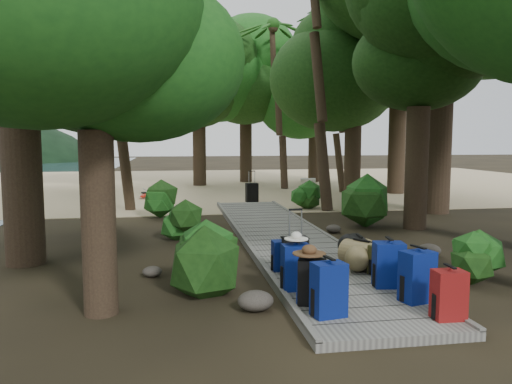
{
  "coord_description": "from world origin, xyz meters",
  "views": [
    {
      "loc": [
        -2.47,
        -9.94,
        2.28
      ],
      "look_at": [
        -0.47,
        2.06,
        1.0
      ],
      "focal_mm": 35.0,
      "sensor_mm": 36.0,
      "label": 1
    }
  ],
  "objects": [
    {
      "name": "ground",
      "position": [
        0.0,
        0.0,
        0.0
      ],
      "size": [
        120.0,
        120.0,
        0.0
      ],
      "primitive_type": "plane",
      "color": "#302718",
      "rests_on": "ground"
    },
    {
      "name": "sand_beach",
      "position": [
        0.0,
        16.0,
        0.01
      ],
      "size": [
        40.0,
        22.0,
        0.02
      ],
      "primitive_type": "cube",
      "color": "tan",
      "rests_on": "ground"
    },
    {
      "name": "boardwalk",
      "position": [
        0.0,
        1.0,
        0.06
      ],
      "size": [
        2.0,
        12.0,
        0.12
      ],
      "primitive_type": "cube",
      "color": "gray",
      "rests_on": "ground"
    },
    {
      "name": "backpack_left_a",
      "position": [
        -0.62,
        -4.23,
        0.49
      ],
      "size": [
        0.44,
        0.34,
        0.74
      ],
      "primitive_type": null,
      "rotation": [
        0.0,
        0.0,
        0.18
      ],
      "color": "navy",
      "rests_on": "boardwalk"
    },
    {
      "name": "backpack_left_b",
      "position": [
        -0.7,
        -3.77,
        0.45
      ],
      "size": [
        0.43,
        0.36,
        0.67
      ],
      "primitive_type": null,
      "rotation": [
        0.0,
        0.0,
        -0.32
      ],
      "color": "black",
      "rests_on": "boardwalk"
    },
    {
      "name": "backpack_left_c",
      "position": [
        -0.75,
        -3.09,
        0.49
      ],
      "size": [
        0.4,
        0.29,
        0.73
      ],
      "primitive_type": null,
      "rotation": [
        0.0,
        0.0,
        0.03
      ],
      "color": "navy",
      "rests_on": "boardwalk"
    },
    {
      "name": "backpack_left_d",
      "position": [
        -0.69,
        -2.01,
        0.4
      ],
      "size": [
        0.36,
        0.27,
        0.55
      ],
      "primitive_type": null,
      "rotation": [
        0.0,
        0.0,
        0.02
      ],
      "color": "navy",
      "rests_on": "boardwalk"
    },
    {
      "name": "backpack_right_a",
      "position": [
        0.78,
        -4.57,
        0.45
      ],
      "size": [
        0.38,
        0.27,
        0.66
      ],
      "primitive_type": null,
      "rotation": [
        0.0,
        0.0,
        -0.03
      ],
      "color": "maroon",
      "rests_on": "boardwalk"
    },
    {
      "name": "backpack_right_b",
      "position": [
        0.72,
        -3.89,
        0.5
      ],
      "size": [
        0.48,
        0.39,
        0.76
      ],
      "primitive_type": null,
      "rotation": [
        0.0,
        0.0,
        0.25
      ],
      "color": "navy",
      "rests_on": "boardwalk"
    },
    {
      "name": "backpack_right_c",
      "position": [
        0.64,
        -3.19,
        0.49
      ],
      "size": [
        0.47,
        0.36,
        0.73
      ],
      "primitive_type": null,
      "rotation": [
        0.0,
        0.0,
        -0.14
      ],
      "color": "navy",
      "rests_on": "boardwalk"
    },
    {
      "name": "backpack_right_d",
      "position": [
        0.8,
        -2.53,
        0.38
      ],
      "size": [
        0.4,
        0.34,
        0.53
      ],
      "primitive_type": null,
      "rotation": [
        0.0,
        0.0,
        0.32
      ],
      "color": "#3B3A16",
      "rests_on": "boardwalk"
    },
    {
      "name": "duffel_right_khaki",
      "position": [
        0.66,
        -2.05,
        0.34
      ],
      "size": [
        0.73,
        0.8,
        0.44
      ],
      "primitive_type": null,
      "rotation": [
        0.0,
        0.0,
        0.56
      ],
      "color": "olive",
      "rests_on": "boardwalk"
    },
    {
      "name": "duffel_right_black",
      "position": [
        0.75,
        -1.71,
        0.35
      ],
      "size": [
        0.54,
        0.77,
        0.46
      ],
      "primitive_type": null,
      "rotation": [
        0.0,
        0.0,
        -0.12
      ],
      "color": "black",
      "rests_on": "boardwalk"
    },
    {
      "name": "suitcase_on_boardwalk",
      "position": [
        -0.56,
        -2.33,
        0.43
      ],
      "size": [
        0.4,
        0.22,
        0.62
      ],
      "primitive_type": null,
      "rotation": [
        0.0,
        0.0,
        0.01
      ],
      "color": "black",
      "rests_on": "boardwalk"
    },
    {
      "name": "lone_suitcase_on_sand",
      "position": [
        0.35,
        7.89,
        0.36
      ],
      "size": [
        0.47,
        0.32,
        0.69
      ],
      "primitive_type": null,
      "rotation": [
        0.0,
        0.0,
        0.16
      ],
      "color": "black",
      "rests_on": "sand_beach"
    },
    {
      "name": "hat_brown",
      "position": [
        -0.73,
        -3.74,
        0.86
      ],
      "size": [
        0.44,
        0.44,
        0.13
      ],
      "primitive_type": null,
      "color": "#51351E",
      "rests_on": "backpack_left_b"
    },
    {
      "name": "hat_white",
      "position": [
        -0.74,
        -3.07,
        0.91
      ],
      "size": [
        0.35,
        0.35,
        0.12
      ],
      "primitive_type": null,
      "color": "silver",
      "rests_on": "backpack_left_c"
    },
    {
      "name": "kayak",
      "position": [
        -3.53,
        9.95,
        0.16
      ],
      "size": [
        1.19,
        2.86,
        0.28
      ],
      "primitive_type": "ellipsoid",
      "rotation": [
        0.0,
        0.0,
        -0.21
      ],
      "color": "#AF1B0F",
      "rests_on": "sand_beach"
    },
    {
      "name": "sun_lounger",
      "position": [
        3.22,
        9.84,
        0.34
      ],
      "size": [
        1.15,
        2.08,
        0.64
      ],
      "primitive_type": null,
      "rotation": [
        0.0,
        0.0,
        -0.27
      ],
      "color": "silver",
      "rests_on": "sand_beach"
    },
    {
      "name": "tree_right_c",
      "position": [
        3.65,
        1.89,
        4.08
      ],
      "size": [
        4.72,
        4.72,
        8.17
      ],
      "primitive_type": null,
      "color": "black",
      "rests_on": "ground"
    },
    {
      "name": "tree_right_d",
      "position": [
        5.62,
        4.39,
        5.95
      ],
      "size": [
        6.49,
        6.49,
        11.9
      ],
      "primitive_type": null,
      "color": "black",
      "rests_on": "ground"
    },
    {
      "name": "tree_right_e",
      "position": [
        4.09,
        7.66,
        4.37
      ],
      "size": [
        4.85,
        4.85,
        8.74
      ],
      "primitive_type": null,
      "color": "black",
      "rests_on": "ground"
    },
    {
      "name": "tree_right_f",
      "position": [
        6.84,
        9.85,
        5.07
      ],
      "size": [
        5.68,
        5.68,
        10.15
      ],
      "primitive_type": null,
      "color": "black",
      "rests_on": "ground"
    },
    {
      "name": "tree_left_a",
      "position": [
        -3.43,
        -3.33,
        3.16
      ],
      "size": [
        3.79,
        3.79,
        6.32
      ],
      "primitive_type": null,
      "color": "black",
      "rests_on": "ground"
    },
    {
      "name": "tree_left_c",
      "position": [
        -4.24,
        3.15,
        4.04
      ],
      "size": [
        4.64,
        4.64,
        8.07
      ],
      "primitive_type": null,
      "color": "black",
      "rests_on": "ground"
    },
    {
      "name": "tree_back_a",
      "position": [
        -1.16,
        14.9,
        4.61
      ],
      "size": [
        5.33,
        5.33,
        9.22
      ],
      "primitive_type": null,
      "color": "black",
      "rests_on": "ground"
    },
    {
      "name": "tree_back_b",
      "position": [
        1.41,
        16.59,
        4.64
      ],
      "size": [
        5.19,
        5.19,
        9.27
      ],
      "primitive_type": null,
      "color": "black",
      "rests_on": "ground"
    },
    {
      "name": "tree_back_c",
      "position": [
        5.05,
        16.12,
        4.23
      ],
      "size": [
        4.7,
        4.7,
        8.46
      ],
      "primitive_type": null,
      "color": "black",
      "rests_on": "ground"
    },
    {
      "name": "tree_back_d",
      "position": [
        -5.97,
        14.01,
        3.91
      ],
      "size": [
        4.69,
        4.69,
        7.82
      ],
      "primitive_type": null,
      "color": "black",
      "rests_on": "ground"
    },
    {
      "name": "palm_right_a",
      "position": [
        2.55,
        5.62,
        4.24
      ],
      "size": [
        4.97,
        4.97,
        8.47
      ],
      "primitive_type": null,
      "color": "#1C4713",
      "rests_on": "ground"
    },
    {
      "name": "palm_right_b",
      "position": [
        4.75,
        10.85,
        3.83
      ],
      "size": [
        3.97,
        3.97,
        7.67
      ],
      "primitive_type": null,
      "color": "#1C4713",
      "rests_on": "ground"
    },
    {
      "name": "palm_right_c",
      "position": [
        2.89,
        12.83,
        3.69
      ],
      "size": [
        4.64,
        4.64,
        7.39
      ],
      "primitive_type": null,
      "color": "#1C4713",
      "rests_on": "ground"
    },
    {
      "name": "palm_left_a",
      "position": [
        -4.11,
        6.48,
        3.64
      ],
      "size": [
        4.58,
        4.58,
        7.29
      ],
      "primitive_type": null,
      "color": "#1C4713",
      "rests_on": "ground"
    },
    {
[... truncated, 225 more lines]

